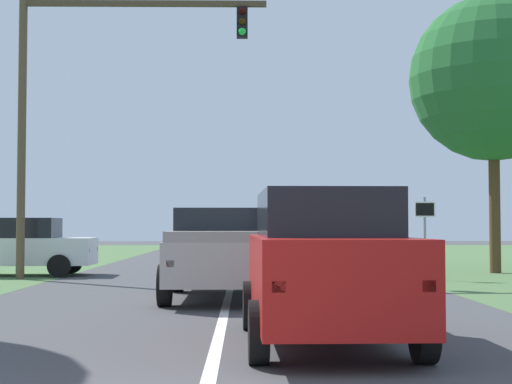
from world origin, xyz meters
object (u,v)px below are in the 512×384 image
(crossing_suv_far, at_px, (18,245))
(oak_tree_right, at_px, (493,79))
(pickup_truck_lead, at_px, (221,253))
(red_suv_near, at_px, (325,263))
(traffic_light, at_px, (82,85))
(keep_moving_sign, at_px, (425,227))

(crossing_suv_far, bearing_deg, oak_tree_right, 3.94)
(oak_tree_right, bearing_deg, pickup_truck_lead, -134.75)
(red_suv_near, bearing_deg, traffic_light, 115.39)
(pickup_truck_lead, xyz_separation_m, crossing_suv_far, (-6.48, 7.65, -0.04))
(red_suv_near, bearing_deg, pickup_truck_lead, 104.23)
(red_suv_near, distance_m, crossing_suv_far, 15.96)
(red_suv_near, height_order, pickup_truck_lead, red_suv_near)
(oak_tree_right, xyz_separation_m, crossing_suv_far, (-15.09, -1.04, -5.41))
(red_suv_near, height_order, crossing_suv_far, red_suv_near)
(keep_moving_sign, bearing_deg, red_suv_near, -109.04)
(red_suv_near, bearing_deg, keep_moving_sign, 70.96)
(pickup_truck_lead, bearing_deg, crossing_suv_far, 130.27)
(pickup_truck_lead, bearing_deg, keep_moving_sign, 45.06)
(traffic_light, xyz_separation_m, oak_tree_right, (12.84, 2.65, 0.73))
(red_suv_near, relative_size, keep_moving_sign, 2.00)
(keep_moving_sign, distance_m, oak_tree_right, 6.45)
(pickup_truck_lead, distance_m, keep_moving_sign, 7.98)
(traffic_light, bearing_deg, pickup_truck_lead, -55.03)
(crossing_suv_far, bearing_deg, pickup_truck_lead, -49.73)
(traffic_light, height_order, crossing_suv_far, traffic_light)
(pickup_truck_lead, xyz_separation_m, traffic_light, (-4.23, 6.04, 4.64))
(red_suv_near, xyz_separation_m, traffic_light, (-5.78, 12.19, 4.55))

